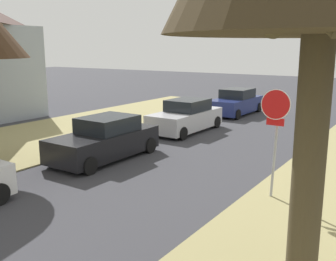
% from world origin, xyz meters
% --- Properties ---
extents(stop_sign_far, '(0.81, 0.33, 2.97)m').
position_xyz_m(stop_sign_far, '(4.25, 12.46, 2.19)').
color(stop_sign_far, '#9EA0A5').
rests_on(stop_sign_far, grass_verge_right).
extents(parked_sedan_black, '(1.97, 4.41, 1.57)m').
position_xyz_m(parked_sedan_black, '(-2.25, 12.84, 0.72)').
color(parked_sedan_black, black).
rests_on(parked_sedan_black, ground).
extents(parked_sedan_silver, '(1.97, 4.41, 1.57)m').
position_xyz_m(parked_sedan_silver, '(-2.30, 18.71, 0.72)').
color(parked_sedan_silver, '#BCBCC1').
rests_on(parked_sedan_silver, ground).
extents(parked_sedan_navy, '(1.97, 4.41, 1.57)m').
position_xyz_m(parked_sedan_navy, '(-2.36, 24.81, 0.72)').
color(parked_sedan_navy, navy).
rests_on(parked_sedan_navy, ground).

